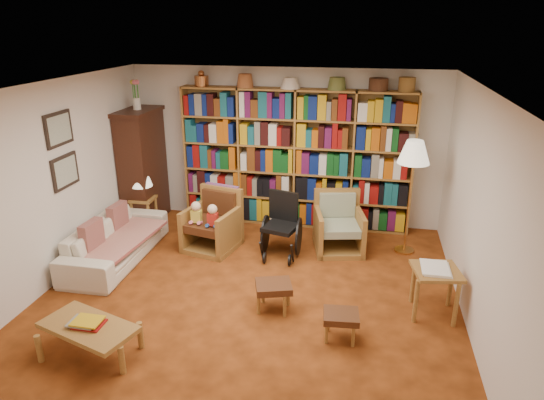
% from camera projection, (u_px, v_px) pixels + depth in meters
% --- Properties ---
extents(floor, '(5.00, 5.00, 0.00)m').
position_uv_depth(floor, '(249.00, 295.00, 5.94)').
color(floor, '#954516').
rests_on(floor, ground).
extents(ceiling, '(5.00, 5.00, 0.00)m').
position_uv_depth(ceiling, '(245.00, 88.00, 5.07)').
color(ceiling, white).
rests_on(ceiling, wall_back).
extents(wall_back, '(5.00, 0.00, 5.00)m').
position_uv_depth(wall_back, '(285.00, 147.00, 7.81)').
color(wall_back, silver).
rests_on(wall_back, floor).
extents(wall_front, '(5.00, 0.00, 5.00)m').
position_uv_depth(wall_front, '(156.00, 329.00, 3.21)').
color(wall_front, silver).
rests_on(wall_front, floor).
extents(wall_left, '(0.00, 5.00, 5.00)m').
position_uv_depth(wall_left, '(51.00, 186.00, 5.97)').
color(wall_left, silver).
rests_on(wall_left, floor).
extents(wall_right, '(0.00, 5.00, 5.00)m').
position_uv_depth(wall_right, '(480.00, 216.00, 5.05)').
color(wall_right, silver).
rests_on(wall_right, floor).
extents(bookshelf, '(3.60, 0.30, 2.42)m').
position_uv_depth(bookshelf, '(295.00, 155.00, 7.64)').
color(bookshelf, '#A57633').
rests_on(bookshelf, floor).
extents(curio_cabinet, '(0.50, 0.95, 2.40)m').
position_uv_depth(curio_cabinet, '(143.00, 165.00, 7.86)').
color(curio_cabinet, '#39190F').
rests_on(curio_cabinet, floor).
extents(framed_pictures, '(0.03, 0.52, 0.97)m').
position_uv_depth(framed_pictures, '(62.00, 151.00, 6.11)').
color(framed_pictures, black).
rests_on(framed_pictures, wall_left).
extents(sofa, '(1.93, 0.77, 0.56)m').
position_uv_depth(sofa, '(116.00, 241.00, 6.75)').
color(sofa, beige).
rests_on(sofa, floor).
extents(sofa_throw, '(0.87, 1.47, 0.04)m').
position_uv_depth(sofa_throw, '(119.00, 240.00, 6.73)').
color(sofa_throw, beige).
rests_on(sofa_throw, sofa).
extents(cushion_left, '(0.14, 0.38, 0.38)m').
position_uv_depth(cushion_left, '(118.00, 219.00, 7.03)').
color(cushion_left, maroon).
rests_on(cushion_left, sofa).
extents(cushion_right, '(0.15, 0.40, 0.39)m').
position_uv_depth(cushion_right, '(92.00, 240.00, 6.39)').
color(cushion_right, maroon).
rests_on(cushion_right, sofa).
extents(side_table_lamp, '(0.36, 0.36, 0.51)m').
position_uv_depth(side_table_lamp, '(144.00, 206.00, 7.76)').
color(side_table_lamp, '#A57633').
rests_on(side_table_lamp, floor).
extents(table_lamp, '(0.34, 0.34, 0.46)m').
position_uv_depth(table_lamp, '(141.00, 179.00, 7.60)').
color(table_lamp, '#B37B39').
rests_on(table_lamp, side_table_lamp).
extents(armchair_leather, '(0.85, 0.87, 0.88)m').
position_uv_depth(armchair_leather, '(213.00, 223.00, 7.13)').
color(armchair_leather, '#A57633').
rests_on(armchair_leather, floor).
extents(armchair_sage, '(0.83, 0.84, 0.84)m').
position_uv_depth(armchair_sage, '(339.00, 227.00, 7.09)').
color(armchair_sage, '#A57633').
rests_on(armchair_sage, floor).
extents(wheelchair, '(0.54, 0.72, 0.90)m').
position_uv_depth(wheelchair, '(282.00, 227.00, 6.89)').
color(wheelchair, black).
rests_on(wheelchair, floor).
extents(floor_lamp, '(0.44, 0.44, 1.65)m').
position_uv_depth(floor_lamp, '(414.00, 157.00, 6.58)').
color(floor_lamp, '#B37B39').
rests_on(floor_lamp, floor).
extents(side_table_papers, '(0.58, 0.58, 0.60)m').
position_uv_depth(side_table_papers, '(436.00, 277.00, 5.41)').
color(side_table_papers, '#A57633').
rests_on(side_table_papers, floor).
extents(footstool_a, '(0.49, 0.45, 0.34)m').
position_uv_depth(footstool_a, '(274.00, 288.00, 5.56)').
color(footstool_a, '#4D2C14').
rests_on(footstool_a, floor).
extents(footstool_b, '(0.39, 0.34, 0.31)m').
position_uv_depth(footstool_b, '(341.00, 318.00, 5.05)').
color(footstool_b, '#4D2C14').
rests_on(footstool_b, floor).
extents(coffee_table, '(1.07, 0.76, 0.40)m').
position_uv_depth(coffee_table, '(89.00, 329.00, 4.79)').
color(coffee_table, '#A57633').
rests_on(coffee_table, floor).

